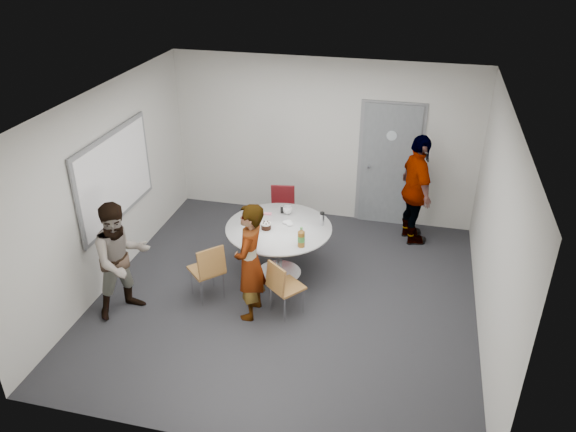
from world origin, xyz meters
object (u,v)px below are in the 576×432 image
(chair_near_left, at_px, (209,268))
(chair_far, at_px, (282,206))
(person_main, at_px, (250,262))
(chair_near_right, at_px, (282,284))
(person_left, at_px, (122,260))
(person_right, at_px, (416,190))
(table, at_px, (280,234))
(whiteboard, at_px, (115,176))
(door, at_px, (389,166))

(chair_near_left, bearing_deg, chair_far, 28.98)
(chair_near_left, xyz_separation_m, person_main, (0.63, -0.17, 0.29))
(chair_near_right, relative_size, person_main, 0.49)
(person_left, distance_m, person_right, 4.45)
(table, xyz_separation_m, person_right, (1.80, 1.43, 0.22))
(chair_near_right, bearing_deg, chair_far, 142.79)
(person_right, bearing_deg, person_left, 106.46)
(whiteboard, xyz_separation_m, chair_near_left, (1.47, -0.49, -0.94))
(chair_near_right, distance_m, person_left, 2.04)
(person_main, height_order, person_right, person_right)
(whiteboard, height_order, person_left, whiteboard)
(chair_near_right, height_order, person_left, person_left)
(chair_near_left, xyz_separation_m, chair_near_right, (1.02, -0.09, -0.04))
(chair_near_left, bearing_deg, whiteboard, 115.07)
(whiteboard, bearing_deg, person_right, 23.47)
(chair_near_right, xyz_separation_m, chair_far, (-0.51, 2.05, 0.03))
(person_right, bearing_deg, table, 107.26)
(whiteboard, height_order, chair_near_left, whiteboard)
(chair_near_left, bearing_deg, person_left, 159.73)
(table, xyz_separation_m, person_left, (-1.72, -1.29, 0.12))
(chair_near_left, distance_m, chair_far, 2.02)
(chair_near_right, bearing_deg, whiteboard, -154.37)
(door, height_order, person_right, door)
(door, bearing_deg, person_right, -48.57)
(chair_near_left, distance_m, person_left, 1.11)
(chair_far, xyz_separation_m, person_main, (0.12, -2.12, 0.29))
(chair_near_left, relative_size, person_right, 0.47)
(table, distance_m, chair_far, 1.18)
(chair_near_right, bearing_deg, person_main, -130.20)
(person_right, bearing_deg, person_main, 120.11)
(person_right, bearing_deg, whiteboard, 92.28)
(whiteboard, xyz_separation_m, person_main, (2.10, -0.66, -0.66))
(door, distance_m, table, 2.39)
(table, relative_size, person_left, 0.95)
(person_main, distance_m, person_left, 1.62)
(door, height_order, table, door)
(person_main, height_order, person_left, person_main)
(door, bearing_deg, table, -124.11)
(whiteboard, bearing_deg, chair_near_right, -13.09)
(person_left, bearing_deg, person_right, -14.45)
(table, xyz_separation_m, chair_near_left, (-0.76, -0.82, -0.16))
(door, distance_m, whiteboard, 4.25)
(table, distance_m, person_right, 2.30)
(person_main, bearing_deg, chair_near_right, 101.58)
(table, height_order, person_right, person_right)
(whiteboard, bearing_deg, person_main, -17.34)
(whiteboard, bearing_deg, chair_far, 36.52)
(person_main, bearing_deg, table, 172.82)
(table, distance_m, person_left, 2.16)
(chair_near_right, bearing_deg, door, 108.27)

